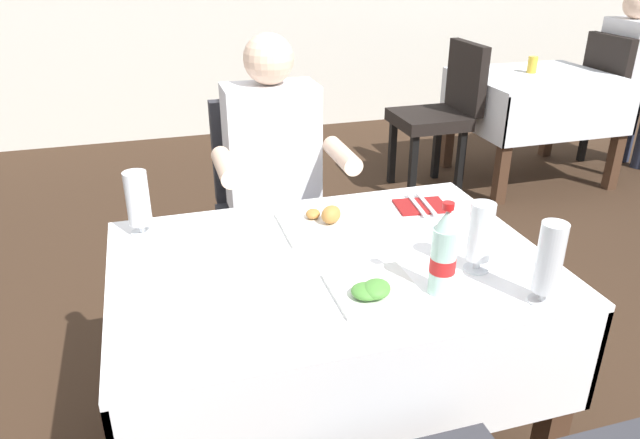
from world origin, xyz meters
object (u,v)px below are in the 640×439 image
object	(u,v)px
chair_far_diner_seat	(271,204)
beer_glass_middle	(549,264)
beer_glass_left	(480,235)
background_chair_right	(619,94)
beer_glass_right	(138,201)
background_patron	(630,72)
plate_near_camera	(373,290)
napkin_cutlery_set	(421,206)
background_table_tumbler	(532,65)
seated_diner_far	(276,179)
cola_bottle_primary	(444,254)
main_dining_table	(330,307)
plate_far_diner	(324,222)
background_chair_left	(442,109)
background_dining_table	(535,101)

from	to	relation	value
chair_far_diner_seat	beer_glass_middle	world-z (taller)	chair_far_diner_seat
beer_glass_left	background_chair_right	distance (m)	3.31
beer_glass_right	background_patron	bearing A→B (deg)	26.72
plate_near_camera	beer_glass_middle	xyz separation A→B (m)	(0.40, -0.15, 0.09)
beer_glass_right	napkin_cutlery_set	bearing A→B (deg)	-4.10
chair_far_diner_seat	background_table_tumbler	size ratio (longest dim) A/B	8.82
beer_glass_left	seated_diner_far	bearing A→B (deg)	112.44
cola_bottle_primary	background_table_tumbler	world-z (taller)	cola_bottle_primary
beer_glass_left	background_patron	bearing A→B (deg)	41.39
main_dining_table	plate_near_camera	bearing A→B (deg)	-77.18
beer_glass_middle	chair_far_diner_seat	bearing A→B (deg)	110.55
beer_glass_right	background_patron	xyz separation A→B (m)	(3.38, 1.70, -0.13)
beer_glass_middle	background_chair_right	xyz separation A→B (m)	(2.37, 2.39, -0.29)
plate_near_camera	beer_glass_right	size ratio (longest dim) A/B	1.09
plate_far_diner	background_chair_left	distance (m)	2.28
chair_far_diner_seat	background_dining_table	world-z (taller)	chair_far_diner_seat
plate_far_diner	cola_bottle_primary	xyz separation A→B (m)	(0.18, -0.46, 0.10)
background_patron	background_table_tumbler	bearing A→B (deg)	174.86
plate_near_camera	plate_far_diner	size ratio (longest dim) A/B	0.86
plate_near_camera	background_dining_table	bearing A→B (deg)	47.32
plate_near_camera	beer_glass_right	bearing A→B (deg)	136.19
chair_far_diner_seat	beer_glass_right	world-z (taller)	chair_far_diner_seat
main_dining_table	background_chair_right	xyz separation A→B (m)	(2.82, 2.03, -0.02)
main_dining_table	seated_diner_far	xyz separation A→B (m)	(0.00, 0.72, 0.14)
napkin_cutlery_set	background_chair_left	xyz separation A→B (m)	(1.00, 1.77, -0.18)
background_chair_left	seated_diner_far	bearing A→B (deg)	-137.08
napkin_cutlery_set	background_chair_left	size ratio (longest dim) A/B	0.20
main_dining_table	beer_glass_right	bearing A→B (deg)	147.69
napkin_cutlery_set	beer_glass_right	bearing A→B (deg)	175.90
background_chair_right	background_patron	world-z (taller)	background_patron
plate_far_diner	cola_bottle_primary	size ratio (longest dim) A/B	1.02
plate_near_camera	background_chair_right	xyz separation A→B (m)	(2.77, 2.24, -0.20)
main_dining_table	beer_glass_right	size ratio (longest dim) A/B	6.05
beer_glass_middle	background_chair_right	world-z (taller)	background_chair_right
beer_glass_right	background_table_tumbler	size ratio (longest dim) A/B	1.85
plate_near_camera	beer_glass_left	distance (m)	0.34
plate_near_camera	beer_glass_left	world-z (taller)	beer_glass_left
beer_glass_middle	cola_bottle_primary	world-z (taller)	cola_bottle_primary
cola_bottle_primary	background_chair_right	xyz separation A→B (m)	(2.60, 2.28, -0.29)
beer_glass_left	background_chair_right	size ratio (longest dim) A/B	0.21
background_patron	plate_near_camera	bearing A→B (deg)	-141.52
beer_glass_right	background_dining_table	bearing A→B (deg)	32.94
background_chair_left	background_patron	bearing A→B (deg)	0.00
beer_glass_left	napkin_cutlery_set	bearing A→B (deg)	84.97
chair_far_diner_seat	beer_glass_right	distance (m)	0.77
beer_glass_left	beer_glass_right	bearing A→B (deg)	150.57
background_chair_right	background_patron	size ratio (longest dim) A/B	0.77
background_patron	main_dining_table	bearing A→B (deg)	-144.76
plate_near_camera	cola_bottle_primary	world-z (taller)	cola_bottle_primary
plate_near_camera	background_dining_table	size ratio (longest dim) A/B	0.22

